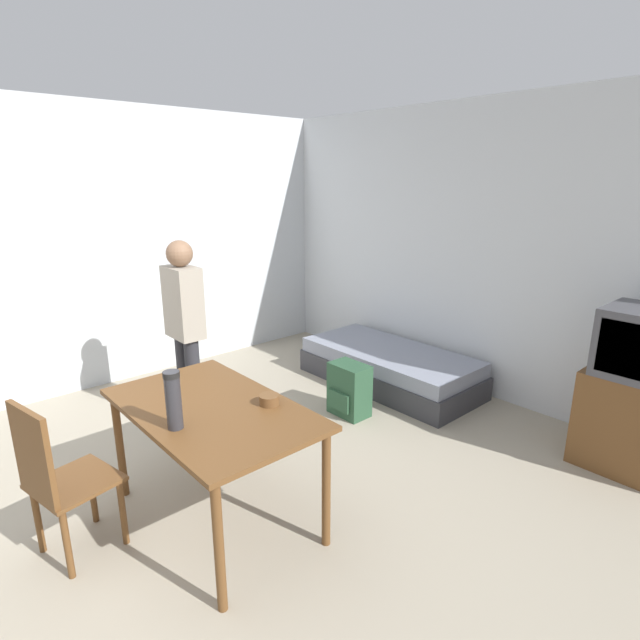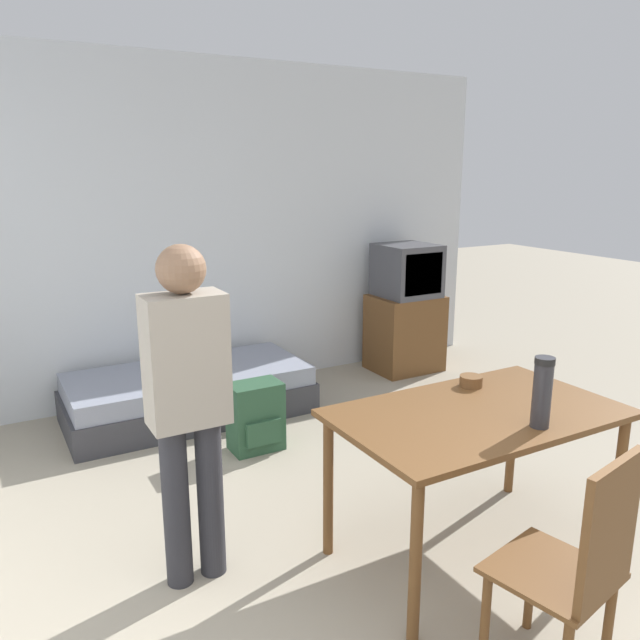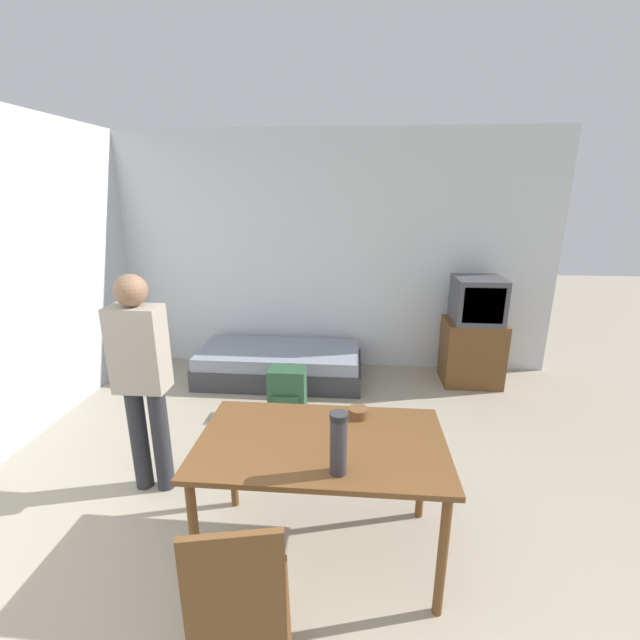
{
  "view_description": "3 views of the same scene",
  "coord_description": "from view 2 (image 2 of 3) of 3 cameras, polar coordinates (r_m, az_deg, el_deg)",
  "views": [
    {
      "loc": [
        2.72,
        -0.39,
        2.02
      ],
      "look_at": [
        0.0,
        2.03,
        0.98
      ],
      "focal_mm": 28.0,
      "sensor_mm": 36.0,
      "label": 1
    },
    {
      "loc": [
        -1.65,
        -1.13,
        1.86
      ],
      "look_at": [
        0.18,
        2.12,
        0.94
      ],
      "focal_mm": 35.0,
      "sensor_mm": 36.0,
      "label": 2
    },
    {
      "loc": [
        0.5,
        -1.14,
        2.05
      ],
      "look_at": [
        0.21,
        2.26,
        1.01
      ],
      "focal_mm": 24.0,
      "sensor_mm": 36.0,
      "label": 3
    }
  ],
  "objects": [
    {
      "name": "wall_back",
      "position": [
        5.21,
        -10.89,
        8.0
      ],
      "size": [
        5.47,
        0.06,
        2.7
      ],
      "color": "silver",
      "rests_on": "ground_plane"
    },
    {
      "name": "daybed",
      "position": [
        4.88,
        -11.87,
        -6.58
      ],
      "size": [
        1.81,
        0.84,
        0.37
      ],
      "color": "#333338",
      "rests_on": "ground_plane"
    },
    {
      "name": "thermos_flask",
      "position": [
        2.88,
        19.67,
        -6.01
      ],
      "size": [
        0.09,
        0.09,
        0.32
      ],
      "color": "#2D2D33",
      "rests_on": "dining_table"
    },
    {
      "name": "tv",
      "position": [
        5.81,
        7.82,
        0.83
      ],
      "size": [
        0.62,
        0.5,
        1.18
      ],
      "color": "brown",
      "rests_on": "ground_plane"
    },
    {
      "name": "mate_bowl",
      "position": [
        3.34,
        13.64,
        -5.45
      ],
      "size": [
        0.12,
        0.12,
        0.06
      ],
      "color": "brown",
      "rests_on": "dining_table"
    },
    {
      "name": "wooden_chair",
      "position": [
        2.51,
        22.57,
        -19.81
      ],
      "size": [
        0.47,
        0.47,
        0.93
      ],
      "color": "brown",
      "rests_on": "ground_plane"
    },
    {
      "name": "backpack",
      "position": [
        4.24,
        -5.89,
        -8.79
      ],
      "size": [
        0.34,
        0.26,
        0.47
      ],
      "color": "#284C33",
      "rests_on": "ground_plane"
    },
    {
      "name": "person_standing",
      "position": [
        2.78,
        -11.99,
        -6.77
      ],
      "size": [
        0.34,
        0.21,
        1.55
      ],
      "color": "#28282D",
      "rests_on": "ground_plane"
    },
    {
      "name": "dining_table",
      "position": [
        3.07,
        14.17,
        -9.47
      ],
      "size": [
        1.35,
        0.8,
        0.75
      ],
      "color": "brown",
      "rests_on": "ground_plane"
    }
  ]
}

